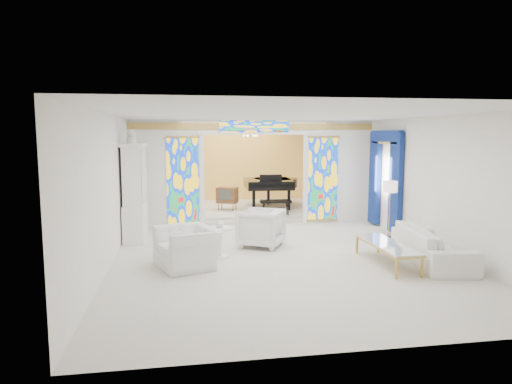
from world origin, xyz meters
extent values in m
plane|color=silver|center=(0.00, 0.00, 0.00)|extent=(12.00, 12.00, 0.00)
cube|color=white|center=(0.00, 0.00, 3.00)|extent=(7.00, 12.00, 0.02)
cube|color=white|center=(0.00, 6.00, 1.50)|extent=(7.00, 0.02, 3.00)
cube|color=white|center=(0.00, -6.00, 1.50)|extent=(7.00, 0.02, 3.00)
cube|color=white|center=(-3.50, 0.00, 1.50)|extent=(0.02, 12.00, 3.00)
cube|color=white|center=(3.50, 0.00, 1.50)|extent=(0.02, 12.00, 3.00)
cube|color=white|center=(-2.50, 2.00, 1.50)|extent=(2.00, 0.18, 3.00)
cube|color=white|center=(2.50, 2.00, 1.50)|extent=(2.00, 0.18, 3.00)
cube|color=white|center=(0.00, 2.00, 2.80)|extent=(3.00, 0.18, 0.40)
cube|color=white|center=(-1.50, 1.90, 1.30)|extent=(0.12, 0.06, 2.60)
cube|color=white|center=(1.50, 1.90, 1.30)|extent=(0.12, 0.06, 2.60)
cube|color=white|center=(0.00, 1.90, 2.65)|extent=(3.24, 0.06, 0.12)
cube|color=#D6A650|center=(0.00, 1.90, 2.82)|extent=(7.00, 0.05, 0.18)
cube|color=gold|center=(-2.03, 1.89, 1.30)|extent=(0.90, 0.04, 2.40)
cube|color=gold|center=(2.03, 1.89, 1.30)|extent=(0.90, 0.04, 2.40)
cube|color=gold|center=(0.00, 1.89, 2.82)|extent=(2.00, 0.04, 0.34)
cube|color=silver|center=(0.00, 4.10, 0.09)|extent=(6.80, 3.80, 0.18)
cube|color=#EAB551|center=(0.00, 5.88, 1.50)|extent=(6.70, 0.10, 2.90)
cylinder|color=#BE9542|center=(0.20, 4.00, 2.55)|extent=(0.48, 0.48, 0.30)
cube|color=navy|center=(3.40, 0.05, 1.35)|extent=(0.12, 0.55, 2.60)
cube|color=navy|center=(3.40, 1.35, 1.35)|extent=(0.12, 0.55, 2.60)
cube|color=navy|center=(3.40, 0.70, 2.55)|extent=(0.14, 1.70, 0.30)
cube|color=#EBCE52|center=(3.40, 0.70, 2.38)|extent=(0.12, 1.50, 0.06)
cube|color=white|center=(-3.22, 0.60, 0.45)|extent=(0.50, 1.40, 0.90)
cube|color=white|center=(-3.22, 0.60, 1.60)|extent=(0.44, 1.30, 1.40)
cube|color=silver|center=(-2.99, 0.60, 1.60)|extent=(0.01, 1.20, 1.30)
cube|color=white|center=(-3.22, 0.60, 2.34)|extent=(0.56, 1.46, 0.08)
cylinder|color=white|center=(-3.22, 0.25, 2.46)|extent=(0.22, 0.22, 0.16)
sphere|color=white|center=(-3.22, 0.25, 2.62)|extent=(0.20, 0.20, 0.20)
imported|color=white|center=(-1.98, -2.09, 0.39)|extent=(1.40, 1.49, 0.78)
imported|color=silver|center=(-0.27, -0.69, 0.44)|extent=(1.29, 1.28, 0.87)
imported|color=white|center=(2.95, -2.55, 0.35)|extent=(1.29, 2.52, 0.70)
cylinder|color=white|center=(-1.29, -1.47, 0.62)|extent=(0.66, 0.66, 0.04)
cylinder|color=white|center=(-1.29, -1.47, 0.31)|extent=(0.11, 0.11, 0.60)
cylinder|color=white|center=(-1.29, -1.47, 0.02)|extent=(0.44, 0.44, 0.03)
imported|color=silver|center=(-1.29, -1.47, 0.74)|extent=(0.23, 0.23, 0.20)
cube|color=silver|center=(1.96, -2.58, 0.42)|extent=(0.59, 1.93, 0.04)
cube|color=#BE9542|center=(1.96, -2.58, 0.39)|extent=(0.62, 1.96, 0.03)
cube|color=#BE9542|center=(1.72, -3.49, 0.20)|extent=(0.04, 0.04, 0.39)
cube|color=#BE9542|center=(2.22, -3.49, 0.20)|extent=(0.04, 0.04, 0.39)
cube|color=#BE9542|center=(1.70, -1.67, 0.20)|extent=(0.04, 0.04, 0.39)
cube|color=#BE9542|center=(2.20, -1.66, 0.20)|extent=(0.04, 0.04, 0.39)
cylinder|color=#BE9542|center=(3.08, -0.31, 0.01)|extent=(0.29, 0.29, 0.03)
cylinder|color=#BE9542|center=(3.08, -0.31, 0.66)|extent=(0.03, 0.03, 1.32)
cylinder|color=white|center=(3.08, -0.31, 1.30)|extent=(0.41, 0.41, 0.28)
cube|color=black|center=(0.78, 3.93, 0.96)|extent=(1.56, 1.66, 0.29)
cylinder|color=black|center=(1.11, 4.27, 0.96)|extent=(1.55, 1.55, 0.29)
cube|color=black|center=(0.74, 3.00, 0.92)|extent=(1.41, 0.37, 0.10)
cube|color=silver|center=(0.74, 2.92, 0.94)|extent=(1.29, 0.16, 0.03)
cube|color=black|center=(0.76, 3.36, 1.19)|extent=(0.72, 0.06, 0.26)
cube|color=black|center=(0.72, 2.38, 0.59)|extent=(0.94, 0.40, 0.08)
cylinder|color=black|center=(0.18, 3.23, 0.50)|extent=(0.11, 0.11, 0.64)
cylinder|color=black|center=(1.32, 3.18, 0.50)|extent=(0.11, 0.11, 0.64)
cylinder|color=black|center=(0.91, 4.54, 0.50)|extent=(0.11, 0.11, 0.64)
cube|color=brown|center=(-0.62, 3.58, 0.66)|extent=(0.75, 0.65, 0.51)
cube|color=#3A403D|center=(-0.71, 3.39, 0.69)|extent=(0.38, 0.19, 0.32)
cone|color=brown|center=(-0.91, 3.54, 0.29)|extent=(0.05, 0.05, 0.22)
cone|color=brown|center=(-0.47, 3.34, 0.29)|extent=(0.05, 0.05, 0.22)
cone|color=brown|center=(-0.78, 3.82, 0.29)|extent=(0.05, 0.05, 0.22)
cone|color=brown|center=(-0.34, 3.62, 0.29)|extent=(0.05, 0.05, 0.22)
camera|label=1|loc=(-2.06, -10.93, 2.59)|focal=32.00mm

